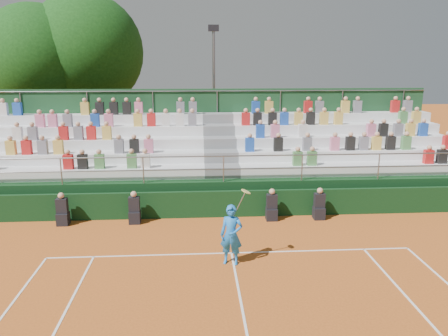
{
  "coord_description": "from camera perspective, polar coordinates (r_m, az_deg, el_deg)",
  "views": [
    {
      "loc": [
        -1.02,
        -12.18,
        5.66
      ],
      "look_at": [
        0.0,
        3.5,
        1.8
      ],
      "focal_mm": 35.0,
      "sensor_mm": 36.0,
      "label": 1
    }
  ],
  "objects": [
    {
      "name": "ground",
      "position": [
        13.47,
        0.99,
        -11.05
      ],
      "size": [
        90.0,
        90.0,
        0.0
      ],
      "primitive_type": "plane",
      "color": "#C05D20",
      "rests_on": "ground"
    },
    {
      "name": "courtside_wall",
      "position": [
        16.25,
        0.07,
        -4.71
      ],
      "size": [
        20.0,
        0.15,
        1.0
      ],
      "primitive_type": "cube",
      "color": "black",
      "rests_on": "ground"
    },
    {
      "name": "line_officials",
      "position": [
        15.8,
        -3.35,
        -5.37
      ],
      "size": [
        9.62,
        0.4,
        1.19
      ],
      "color": "black",
      "rests_on": "ground"
    },
    {
      "name": "grandstand",
      "position": [
        19.2,
        -0.55,
        0.01
      ],
      "size": [
        20.0,
        5.2,
        4.4
      ],
      "color": "black",
      "rests_on": "ground"
    },
    {
      "name": "tennis_player",
      "position": [
        12.49,
        0.98,
        -8.71
      ],
      "size": [
        0.89,
        0.57,
        2.22
      ],
      "color": "blue",
      "rests_on": "ground"
    },
    {
      "name": "tree_west",
      "position": [
        26.47,
        -23.27,
        12.76
      ],
      "size": [
        6.01,
        6.01,
        8.7
      ],
      "color": "#382014",
      "rests_on": "ground"
    },
    {
      "name": "tree_east",
      "position": [
        26.58,
        -17.62,
        14.24
      ],
      "size": [
        6.45,
        6.45,
        9.39
      ],
      "color": "#382014",
      "rests_on": "ground"
    },
    {
      "name": "floodlight_mast",
      "position": [
        25.56,
        -1.34,
        11.15
      ],
      "size": [
        0.6,
        0.25,
        7.63
      ],
      "color": "gray",
      "rests_on": "ground"
    }
  ]
}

